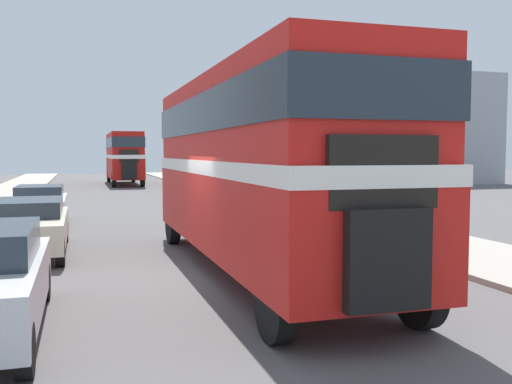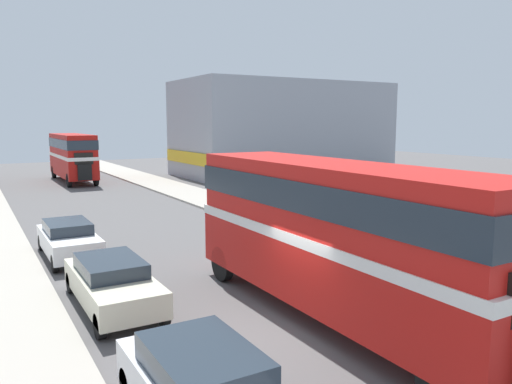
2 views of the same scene
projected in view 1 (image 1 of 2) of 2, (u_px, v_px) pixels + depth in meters
name	position (u px, v px, depth m)	size (l,w,h in m)	color
ground_plane	(207.00, 277.00, 11.85)	(120.00, 120.00, 0.00)	#565454
sidewalk_right	(479.00, 256.00, 13.83)	(3.50, 120.00, 0.12)	#A8A093
double_decker_bus	(256.00, 157.00, 12.16)	(2.54, 11.04, 4.16)	red
bus_distant	(124.00, 154.00, 46.15)	(2.40, 9.97, 4.14)	#B2140F
car_parked_mid	(29.00, 225.00, 14.46)	(1.81, 4.68, 1.38)	beige
car_parked_far	(40.00, 204.00, 20.26)	(1.76, 4.43, 1.40)	white
pedestrian_walking	(315.00, 186.00, 25.11)	(0.36, 0.36, 1.77)	#282833
bicycle_on_pavement	(267.00, 191.00, 31.36)	(0.05, 1.76, 0.78)	black
shop_building_block	(363.00, 130.00, 48.54)	(20.71, 10.57, 9.06)	#999EA8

